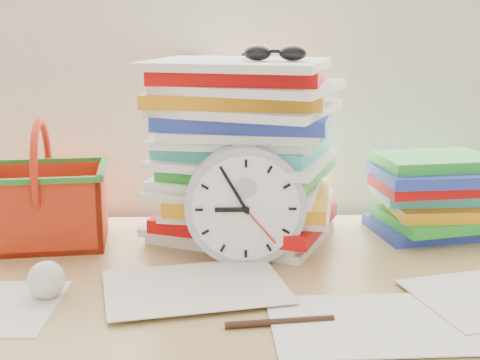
{
  "coord_description": "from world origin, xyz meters",
  "views": [
    {
      "loc": [
        -0.02,
        0.46,
        1.2
      ],
      "look_at": [
        0.01,
        1.6,
        0.92
      ],
      "focal_mm": 50.0,
      "sensor_mm": 36.0,
      "label": 1
    }
  ],
  "objects_px": {
    "clock": "(245,205)",
    "desk": "(232,309)",
    "basket": "(43,183)",
    "paper_stack": "(243,151)",
    "book_stack": "(434,194)"
  },
  "relations": [
    {
      "from": "clock",
      "to": "desk",
      "type": "bearing_deg",
      "value": -119.06
    },
    {
      "from": "desk",
      "to": "basket",
      "type": "bearing_deg",
      "value": 154.75
    },
    {
      "from": "paper_stack",
      "to": "basket",
      "type": "xyz_separation_m",
      "value": [
        -0.41,
        -0.02,
        -0.06
      ]
    },
    {
      "from": "clock",
      "to": "basket",
      "type": "height_order",
      "value": "basket"
    },
    {
      "from": "desk",
      "to": "paper_stack",
      "type": "relative_size",
      "value": 3.79
    },
    {
      "from": "clock",
      "to": "basket",
      "type": "bearing_deg",
      "value": 161.87
    },
    {
      "from": "paper_stack",
      "to": "basket",
      "type": "relative_size",
      "value": 1.48
    },
    {
      "from": "desk",
      "to": "basket",
      "type": "xyz_separation_m",
      "value": [
        -0.38,
        0.18,
        0.2
      ]
    },
    {
      "from": "desk",
      "to": "clock",
      "type": "height_order",
      "value": "clock"
    },
    {
      "from": "book_stack",
      "to": "basket",
      "type": "height_order",
      "value": "basket"
    },
    {
      "from": "desk",
      "to": "book_stack",
      "type": "xyz_separation_m",
      "value": [
        0.44,
        0.22,
        0.16
      ]
    },
    {
      "from": "desk",
      "to": "basket",
      "type": "relative_size",
      "value": 5.59
    },
    {
      "from": "book_stack",
      "to": "basket",
      "type": "xyz_separation_m",
      "value": [
        -0.82,
        -0.04,
        0.04
      ]
    },
    {
      "from": "desk",
      "to": "book_stack",
      "type": "bearing_deg",
      "value": 26.72
    },
    {
      "from": "paper_stack",
      "to": "clock",
      "type": "relative_size",
      "value": 1.65
    }
  ]
}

